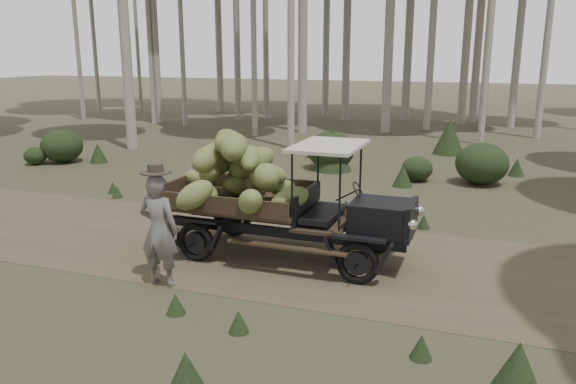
{
  "coord_description": "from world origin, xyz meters",
  "views": [
    {
      "loc": [
        3.38,
        -8.78,
        3.47
      ],
      "look_at": [
        0.26,
        -0.15,
        1.17
      ],
      "focal_mm": 35.0,
      "sensor_mm": 36.0,
      "label": 1
    }
  ],
  "objects": [
    {
      "name": "farmer",
      "position": [
        -1.16,
        -1.9,
        0.89
      ],
      "size": [
        0.63,
        0.46,
        1.89
      ],
      "rotation": [
        0.0,
        0.0,
        3.14
      ],
      "color": "#615F59",
      "rests_on": "ground"
    },
    {
      "name": "ground",
      "position": [
        0.0,
        0.0,
        0.0
      ],
      "size": [
        120.0,
        120.0,
        0.0
      ],
      "primitive_type": "plane",
      "color": "#473D2B",
      "rests_on": "ground"
    },
    {
      "name": "banana_truck",
      "position": [
        -0.29,
        -0.14,
        1.31
      ],
      "size": [
        4.56,
        2.18,
        2.27
      ],
      "rotation": [
        0.0,
        0.0,
        -0.01
      ],
      "color": "black",
      "rests_on": "ground"
    },
    {
      "name": "dirt_track",
      "position": [
        0.0,
        0.0,
        0.0
      ],
      "size": [
        70.0,
        4.0,
        0.01
      ],
      "primitive_type": "cube",
      "color": "brown",
      "rests_on": "ground"
    },
    {
      "name": "undergrowth",
      "position": [
        0.19,
        1.25,
        0.51
      ],
      "size": [
        20.62,
        23.22,
        1.28
      ],
      "color": "#233319",
      "rests_on": "ground"
    }
  ]
}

